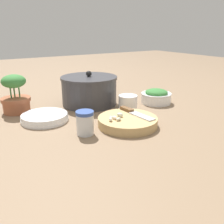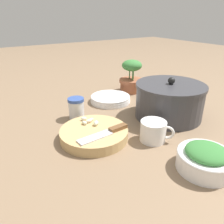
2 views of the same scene
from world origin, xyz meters
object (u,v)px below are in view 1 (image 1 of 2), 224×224
at_px(stock_pot, 89,90).
at_px(plate_stack, 45,117).
at_px(garlic_cloves, 116,117).
at_px(potted_herb, 15,96).
at_px(spice_jar, 85,123).
at_px(coffee_mug, 128,103).
at_px(herb_bowl, 156,96).
at_px(chef_knife, 134,113).
at_px(cutting_board, 128,122).

bearing_deg(stock_pot, plate_stack, -157.07).
height_order(garlic_cloves, potted_herb, potted_herb).
bearing_deg(spice_jar, garlic_cloves, -2.82).
xyz_separation_m(coffee_mug, plate_stack, (-0.38, 0.07, -0.02)).
bearing_deg(stock_pot, spice_jar, -119.99).
height_order(herb_bowl, coffee_mug, herb_bowl).
distance_m(chef_knife, stock_pot, 0.33).
distance_m(chef_knife, coffee_mug, 0.16).
bearing_deg(herb_bowl, plate_stack, 174.83).
xyz_separation_m(cutting_board, spice_jar, (-0.18, 0.02, 0.03)).
height_order(spice_jar, coffee_mug, spice_jar).
xyz_separation_m(coffee_mug, potted_herb, (-0.45, 0.25, 0.04)).
relative_size(chef_knife, garlic_cloves, 2.31).
height_order(coffee_mug, potted_herb, potted_herb).
height_order(spice_jar, stock_pot, stock_pot).
xyz_separation_m(garlic_cloves, stock_pot, (0.06, 0.34, 0.03)).
bearing_deg(coffee_mug, stock_pot, 120.89).
distance_m(coffee_mug, plate_stack, 0.39).
bearing_deg(stock_pot, chef_knife, -83.44).
bearing_deg(stock_pot, potted_herb, 169.05).
relative_size(chef_knife, spice_jar, 2.12).
height_order(cutting_board, stock_pot, stock_pot).
relative_size(cutting_board, chef_knife, 1.26).
height_order(cutting_board, chef_knife, chef_knife).
bearing_deg(potted_herb, cutting_board, -51.29).
bearing_deg(spice_jar, coffee_mug, 26.33).
relative_size(stock_pot, potted_herb, 1.60).
xyz_separation_m(garlic_cloves, plate_stack, (-0.21, 0.22, -0.03)).
height_order(cutting_board, coffee_mug, coffee_mug).
xyz_separation_m(chef_knife, potted_herb, (-0.38, 0.39, 0.04)).
xyz_separation_m(plate_stack, potted_herb, (-0.07, 0.18, 0.06)).
height_order(garlic_cloves, spice_jar, spice_jar).
distance_m(chef_knife, potted_herb, 0.54).
relative_size(coffee_mug, plate_stack, 0.51).
height_order(chef_knife, stock_pot, stock_pot).
bearing_deg(garlic_cloves, chef_knife, 7.24).
xyz_separation_m(chef_knife, garlic_cloves, (-0.10, -0.01, 0.00)).
distance_m(spice_jar, coffee_mug, 0.33).
xyz_separation_m(spice_jar, potted_herb, (-0.15, 0.39, 0.03)).
relative_size(herb_bowl, plate_stack, 0.80).
bearing_deg(spice_jar, herb_bowl, 18.47).
bearing_deg(stock_pot, garlic_cloves, -100.26).
bearing_deg(stock_pot, coffee_mug, -59.11).
height_order(garlic_cloves, herb_bowl, herb_bowl).
relative_size(cutting_board, potted_herb, 1.35).
height_order(chef_knife, spice_jar, spice_jar).
xyz_separation_m(coffee_mug, stock_pot, (-0.11, 0.18, 0.04)).
height_order(chef_knife, herb_bowl, herb_bowl).
height_order(cutting_board, plate_stack, cutting_board).
bearing_deg(herb_bowl, spice_jar, -161.53).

